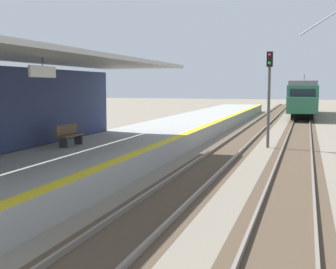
{
  "coord_description": "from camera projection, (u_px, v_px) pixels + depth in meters",
  "views": [
    {
      "loc": [
        5.74,
        -3.33,
        3.38
      ],
      "look_at": [
        2.26,
        7.67,
        2.1
      ],
      "focal_mm": 47.1,
      "sensor_mm": 36.0,
      "label": 1
    }
  ],
  "objects": [
    {
      "name": "station_platform",
      "position": [
        126.0,
        147.0,
        21.11
      ],
      "size": [
        5.0,
        80.0,
        0.91
      ],
      "color": "#999993",
      "rests_on": "ground"
    },
    {
      "name": "track_pair_nearest_platform",
      "position": [
        231.0,
        148.0,
        23.63
      ],
      "size": [
        2.34,
        120.0,
        0.16
      ],
      "color": "#4C3D2D",
      "rests_on": "ground"
    },
    {
      "name": "track_pair_middle",
      "position": [
        297.0,
        151.0,
        22.61
      ],
      "size": [
        2.34,
        120.0,
        0.16
      ],
      "color": "#4C3D2D",
      "rests_on": "ground"
    },
    {
      "name": "approaching_train",
      "position": [
        303.0,
        97.0,
        49.43
      ],
      "size": [
        2.93,
        19.6,
        4.76
      ],
      "color": "#286647",
      "rests_on": "ground"
    },
    {
      "name": "rail_signal_post",
      "position": [
        269.0,
        89.0,
        23.79
      ],
      "size": [
        0.32,
        0.34,
        5.2
      ],
      "color": "#4C4C4C",
      "rests_on": "ground"
    },
    {
      "name": "platform_bench",
      "position": [
        69.0,
        135.0,
        18.19
      ],
      "size": [
        0.45,
        1.6,
        0.88
      ],
      "color": "brown",
      "rests_on": "station_platform"
    }
  ]
}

